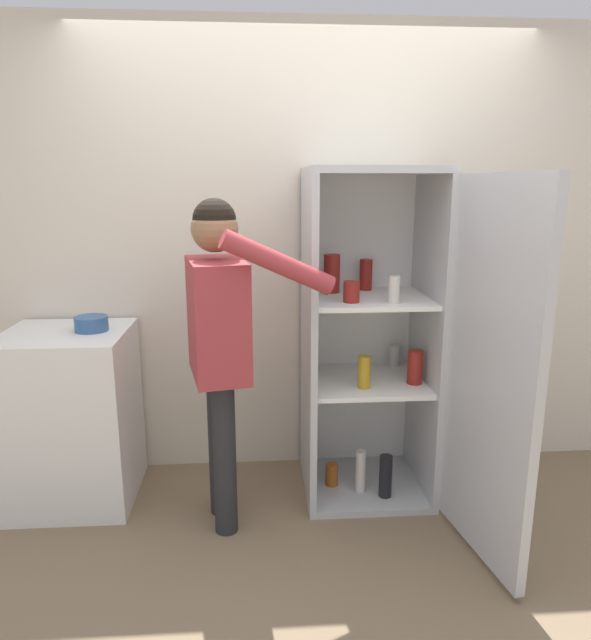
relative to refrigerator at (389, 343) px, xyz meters
name	(u,v)px	position (x,y,z in m)	size (l,w,h in m)	color
ground_plane	(323,556)	(-0.40, -0.51, -0.88)	(12.00, 12.00, 0.00)	#7A664C
wall_back	(305,256)	(-0.40, 0.47, 0.40)	(7.00, 0.06, 2.55)	beige
refrigerator	(389,343)	(0.00, 0.00, 0.00)	(0.82, 1.31, 1.76)	#B7BABC
person	(220,327)	(-0.86, -0.19, 0.15)	(0.70, 0.57, 1.62)	#262628
counter	(72,417)	(-1.69, 0.11, -0.41)	(0.64, 0.61, 0.94)	white
bowl	(91,324)	(-1.55, 0.13, 0.10)	(0.17, 0.17, 0.08)	#335B8E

